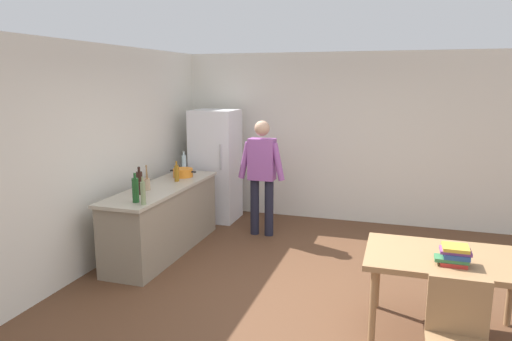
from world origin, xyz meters
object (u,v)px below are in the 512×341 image
at_px(bottle_water_clear, 184,163).
at_px(bottle_wine_green, 135,190).
at_px(person, 262,170).
at_px(bottle_oil_amber, 177,173).
at_px(utensil_jar, 146,184).
at_px(bottle_vinegar_tall, 143,193).
at_px(cooking_pot, 183,173).
at_px(chair, 458,336).
at_px(dining_table, 447,264).
at_px(bottle_wine_dark, 139,183).
at_px(book_stack, 454,255).
at_px(refrigerator, 216,165).

distance_m(bottle_water_clear, bottle_wine_green, 1.88).
xyz_separation_m(person, bottle_oil_amber, (-1.00, -0.73, 0.04)).
bearing_deg(bottle_oil_amber, utensil_jar, -104.27).
relative_size(bottle_vinegar_tall, bottle_wine_green, 0.94).
bearing_deg(cooking_pot, chair, -38.33).
bearing_deg(person, bottle_wine_green, -116.66).
distance_m(utensil_jar, bottle_vinegar_tall, 0.73).
bearing_deg(bottle_water_clear, utensil_jar, -85.72).
bearing_deg(person, bottle_water_clear, -179.35).
xyz_separation_m(dining_table, bottle_oil_amber, (-3.35, 1.42, 0.34)).
xyz_separation_m(cooking_pot, bottle_oil_amber, (0.06, -0.31, 0.06)).
bearing_deg(bottle_wine_dark, bottle_water_clear, 95.52).
relative_size(dining_table, bottle_vinegar_tall, 4.37).
bearing_deg(book_stack, bottle_vinegar_tall, 172.68).
height_order(bottle_vinegar_tall, book_stack, bottle_vinegar_tall).
xyz_separation_m(cooking_pot, bottle_vinegar_tall, (0.26, -1.51, 0.08)).
height_order(bottle_water_clear, bottle_wine_green, bottle_wine_green).
relative_size(bottle_water_clear, bottle_wine_dark, 0.88).
bearing_deg(dining_table, bottle_oil_amber, 157.03).
relative_size(bottle_oil_amber, book_stack, 0.98).
height_order(bottle_vinegar_tall, bottle_wine_dark, bottle_wine_dark).
bearing_deg(person, bottle_vinegar_tall, -112.52).
bearing_deg(refrigerator, bottle_wine_green, -89.67).
relative_size(person, utensil_jar, 5.31).
bearing_deg(bottle_vinegar_tall, book_stack, -7.32).
bearing_deg(bottle_wine_dark, dining_table, -10.31).
xyz_separation_m(dining_table, bottle_vinegar_tall, (-3.15, 0.22, 0.36)).
distance_m(person, bottle_wine_green, 2.09).
xyz_separation_m(person, dining_table, (2.35, -2.15, -0.31)).
height_order(chair, book_stack, chair).
xyz_separation_m(chair, bottle_wine_green, (-3.29, 1.25, 0.51)).
height_order(bottle_oil_amber, bottle_wine_green, bottle_wine_green).
relative_size(utensil_jar, bottle_wine_dark, 0.94).
xyz_separation_m(bottle_oil_amber, bottle_water_clear, (-0.24, 0.71, 0.01)).
bearing_deg(person, chair, -52.97).
bearing_deg(utensil_jar, bottle_wine_green, -70.00).
bearing_deg(person, bottle_wine_dark, -125.77).
xyz_separation_m(person, book_stack, (2.38, -2.34, -0.15)).
bearing_deg(bottle_oil_amber, book_stack, -25.49).
bearing_deg(bottle_wine_dark, bottle_wine_green, -65.31).
xyz_separation_m(cooking_pot, book_stack, (3.44, -1.92, -0.13)).
relative_size(dining_table, book_stack, 4.91).
distance_m(cooking_pot, bottle_wine_green, 1.45).
height_order(refrigerator, utensil_jar, refrigerator).
bearing_deg(dining_table, bottle_vinegar_tall, 176.06).
distance_m(refrigerator, bottle_water_clear, 0.65).
relative_size(refrigerator, utensil_jar, 5.62).
bearing_deg(utensil_jar, bottle_oil_amber, 75.73).
height_order(cooking_pot, bottle_wine_dark, bottle_wine_dark).
xyz_separation_m(chair, bottle_water_clear, (-3.59, 3.10, 0.49)).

